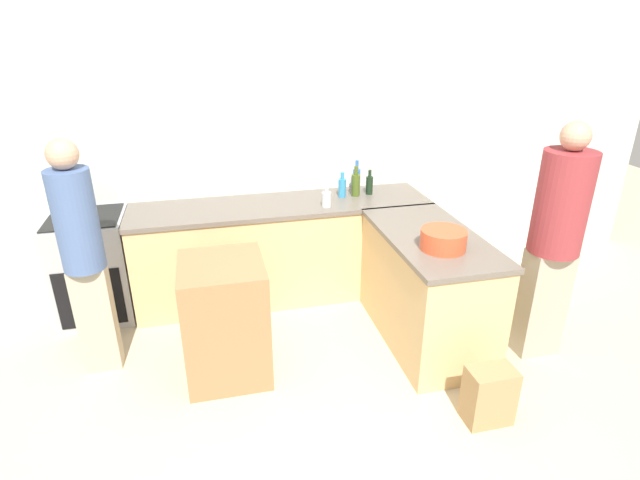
{
  "coord_description": "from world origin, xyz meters",
  "views": [
    {
      "loc": [
        -0.65,
        -2.29,
        2.39
      ],
      "look_at": [
        0.12,
        0.91,
        0.96
      ],
      "focal_mm": 28.0,
      "sensor_mm": 36.0,
      "label": 1
    }
  ],
  "objects_px": {
    "paper_bag": "(489,395)",
    "person_by_range": "(82,251)",
    "island_table": "(225,319)",
    "wine_bottle_dark": "(369,185)",
    "vinegar_bottle_clear": "(326,199)",
    "water_bottle_blue": "(357,180)",
    "person_at_peninsula": "(555,237)",
    "olive_oil_bottle": "(356,184)",
    "dish_soap_bottle": "(342,187)",
    "range_oven": "(94,267)",
    "mixing_bowl": "(443,239)"
  },
  "relations": [
    {
      "from": "island_table",
      "to": "mixing_bowl",
      "type": "height_order",
      "value": "mixing_bowl"
    },
    {
      "from": "island_table",
      "to": "person_by_range",
      "type": "xyz_separation_m",
      "value": [
        -0.91,
        0.27,
        0.52
      ]
    },
    {
      "from": "person_by_range",
      "to": "olive_oil_bottle",
      "type": "bearing_deg",
      "value": 20.7
    },
    {
      "from": "water_bottle_blue",
      "to": "island_table",
      "type": "bearing_deg",
      "value": -137.99
    },
    {
      "from": "range_oven",
      "to": "olive_oil_bottle",
      "type": "distance_m",
      "value": 2.43
    },
    {
      "from": "range_oven",
      "to": "paper_bag",
      "type": "bearing_deg",
      "value": -36.84
    },
    {
      "from": "island_table",
      "to": "wine_bottle_dark",
      "type": "distance_m",
      "value": 1.92
    },
    {
      "from": "person_by_range",
      "to": "vinegar_bottle_clear",
      "type": "bearing_deg",
      "value": 17.82
    },
    {
      "from": "mixing_bowl",
      "to": "vinegar_bottle_clear",
      "type": "height_order",
      "value": "vinegar_bottle_clear"
    },
    {
      "from": "range_oven",
      "to": "water_bottle_blue",
      "type": "distance_m",
      "value": 2.47
    },
    {
      "from": "person_by_range",
      "to": "dish_soap_bottle",
      "type": "bearing_deg",
      "value": 21.84
    },
    {
      "from": "water_bottle_blue",
      "to": "person_at_peninsula",
      "type": "xyz_separation_m",
      "value": [
        1.03,
        -1.52,
        -0.06
      ]
    },
    {
      "from": "water_bottle_blue",
      "to": "person_at_peninsula",
      "type": "height_order",
      "value": "person_at_peninsula"
    },
    {
      "from": "dish_soap_bottle",
      "to": "vinegar_bottle_clear",
      "type": "bearing_deg",
      "value": -131.82
    },
    {
      "from": "island_table",
      "to": "vinegar_bottle_clear",
      "type": "xyz_separation_m",
      "value": [
        0.97,
        0.88,
        0.54
      ]
    },
    {
      "from": "range_oven",
      "to": "dish_soap_bottle",
      "type": "bearing_deg",
      "value": 0.8
    },
    {
      "from": "dish_soap_bottle",
      "to": "person_at_peninsula",
      "type": "distance_m",
      "value": 1.85
    },
    {
      "from": "wine_bottle_dark",
      "to": "water_bottle_blue",
      "type": "xyz_separation_m",
      "value": [
        -0.1,
        0.09,
        0.03
      ]
    },
    {
      "from": "island_table",
      "to": "person_at_peninsula",
      "type": "xyz_separation_m",
      "value": [
        2.37,
        -0.31,
        0.53
      ]
    },
    {
      "from": "paper_bag",
      "to": "water_bottle_blue",
      "type": "bearing_deg",
      "value": 96.78
    },
    {
      "from": "olive_oil_bottle",
      "to": "wine_bottle_dark",
      "type": "bearing_deg",
      "value": 7.02
    },
    {
      "from": "mixing_bowl",
      "to": "wine_bottle_dark",
      "type": "distance_m",
      "value": 1.31
    },
    {
      "from": "vinegar_bottle_clear",
      "to": "person_at_peninsula",
      "type": "relative_size",
      "value": 0.1
    },
    {
      "from": "vinegar_bottle_clear",
      "to": "water_bottle_blue",
      "type": "distance_m",
      "value": 0.51
    },
    {
      "from": "water_bottle_blue",
      "to": "vinegar_bottle_clear",
      "type": "bearing_deg",
      "value": -138.29
    },
    {
      "from": "person_by_range",
      "to": "water_bottle_blue",
      "type": "bearing_deg",
      "value": 22.63
    },
    {
      "from": "range_oven",
      "to": "dish_soap_bottle",
      "type": "relative_size",
      "value": 3.96
    },
    {
      "from": "vinegar_bottle_clear",
      "to": "person_at_peninsula",
      "type": "xyz_separation_m",
      "value": [
        1.4,
        -1.18,
        -0.01
      ]
    },
    {
      "from": "island_table",
      "to": "wine_bottle_dark",
      "type": "relative_size",
      "value": 3.84
    },
    {
      "from": "paper_bag",
      "to": "mixing_bowl",
      "type": "bearing_deg",
      "value": 93.34
    },
    {
      "from": "olive_oil_bottle",
      "to": "person_by_range",
      "type": "xyz_separation_m",
      "value": [
        -2.22,
        -0.84,
        -0.07
      ]
    },
    {
      "from": "island_table",
      "to": "wine_bottle_dark",
      "type": "height_order",
      "value": "wine_bottle_dark"
    },
    {
      "from": "person_at_peninsula",
      "to": "person_by_range",
      "type": "bearing_deg",
      "value": 170.02
    },
    {
      "from": "person_at_peninsula",
      "to": "paper_bag",
      "type": "height_order",
      "value": "person_at_peninsula"
    },
    {
      "from": "paper_bag",
      "to": "person_by_range",
      "type": "bearing_deg",
      "value": 154.79
    },
    {
      "from": "wine_bottle_dark",
      "to": "mixing_bowl",
      "type": "bearing_deg",
      "value": -85.22
    },
    {
      "from": "mixing_bowl",
      "to": "dish_soap_bottle",
      "type": "xyz_separation_m",
      "value": [
        -0.38,
        1.29,
        0.02
      ]
    },
    {
      "from": "mixing_bowl",
      "to": "paper_bag",
      "type": "bearing_deg",
      "value": -86.66
    },
    {
      "from": "island_table",
      "to": "olive_oil_bottle",
      "type": "distance_m",
      "value": 1.81
    },
    {
      "from": "range_oven",
      "to": "paper_bag",
      "type": "relative_size",
      "value": 2.36
    },
    {
      "from": "water_bottle_blue",
      "to": "paper_bag",
      "type": "xyz_separation_m",
      "value": [
        0.25,
        -2.12,
        -0.84
      ]
    },
    {
      "from": "dish_soap_bottle",
      "to": "range_oven",
      "type": "bearing_deg",
      "value": -179.2
    },
    {
      "from": "vinegar_bottle_clear",
      "to": "person_by_range",
      "type": "relative_size",
      "value": 0.1
    },
    {
      "from": "water_bottle_blue",
      "to": "person_at_peninsula",
      "type": "distance_m",
      "value": 1.83
    },
    {
      "from": "range_oven",
      "to": "person_by_range",
      "type": "xyz_separation_m",
      "value": [
        0.14,
        -0.8,
        0.5
      ]
    },
    {
      "from": "mixing_bowl",
      "to": "person_by_range",
      "type": "distance_m",
      "value": 2.51
    },
    {
      "from": "dish_soap_bottle",
      "to": "wine_bottle_dark",
      "type": "xyz_separation_m",
      "value": [
        0.27,
        0.02,
        -0.0
      ]
    },
    {
      "from": "range_oven",
      "to": "mixing_bowl",
      "type": "distance_m",
      "value": 2.94
    },
    {
      "from": "olive_oil_bottle",
      "to": "water_bottle_blue",
      "type": "relative_size",
      "value": 0.91
    },
    {
      "from": "dish_soap_bottle",
      "to": "wine_bottle_dark",
      "type": "relative_size",
      "value": 1.01
    }
  ]
}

